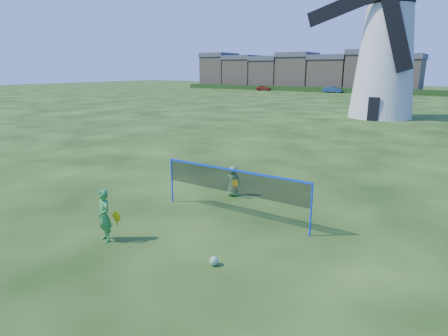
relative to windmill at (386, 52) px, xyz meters
name	(u,v)px	position (x,y,z in m)	size (l,w,h in m)	color
ground	(210,217)	(0.99, -29.08, -6.01)	(220.00, 220.00, 0.00)	black
windmill	(386,52)	(0.00, 0.00, 0.00)	(13.83, 5.72, 17.95)	silver
badminton_net	(234,182)	(1.61, -28.70, -4.87)	(5.05, 0.05, 1.55)	blue
player_girl	(104,216)	(-0.37, -32.00, -5.30)	(0.72, 0.48, 1.43)	green
player_boy	(233,181)	(0.51, -26.97, -5.46)	(0.67, 0.48, 1.11)	#62A54F
play_ball	(214,261)	(2.82, -31.47, -5.90)	(0.22, 0.22, 0.22)	green
terraced_houses	(298,72)	(-26.51, 42.92, -2.08)	(49.86, 8.40, 8.38)	#998366
hedge	(310,89)	(-21.01, 36.92, -5.51)	(62.00, 0.80, 1.00)	#193814
car_left	(263,88)	(-30.84, 35.04, -5.46)	(1.30, 3.24, 1.10)	maroon
car_right	(332,90)	(-16.18, 36.15, -5.41)	(1.29, 3.69, 1.22)	navy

